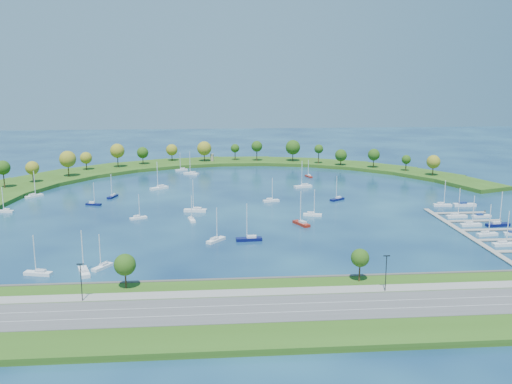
{
  "coord_description": "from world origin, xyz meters",
  "views": [
    {
      "loc": [
        -16.69,
        -256.09,
        59.7
      ],
      "look_at": [
        5.0,
        5.0,
        4.0
      ],
      "focal_mm": 39.93,
      "sensor_mm": 36.0,
      "label": 1
    }
  ],
  "objects": [
    {
      "name": "moored_boat_2",
      "position": [
        -50.2,
        -85.65,
        0.88
      ],
      "size": [
        5.85,
        7.51,
        11.11
      ],
      "rotation": [
        0.0,
        0.0,
        4.14
      ],
      "color": "white",
      "rests_on": "ground"
    },
    {
      "name": "south_shoreline",
      "position": [
        0.03,
        -122.88,
        1.0
      ],
      "size": [
        420.0,
        43.1,
        11.6
      ],
      "color": "#2D5015",
      "rests_on": "ground"
    },
    {
      "name": "breakwater_trees",
      "position": [
        -17.41,
        88.48,
        10.56
      ],
      "size": [
        236.57,
        90.15,
        14.58
      ],
      "color": "#382314",
      "rests_on": "breakwater"
    },
    {
      "name": "harbor_tower",
      "position": [
        -14.83,
        114.34,
        4.41
      ],
      "size": [
        2.6,
        2.6,
        4.71
      ],
      "color": "gray",
      "rests_on": "breakwater"
    },
    {
      "name": "moored_boat_16",
      "position": [
        43.29,
        1.81,
        0.9
      ],
      "size": [
        7.78,
        6.37,
        11.67
      ],
      "rotation": [
        0.0,
        0.0,
        3.75
      ],
      "color": "#0A0F44",
      "rests_on": "ground"
    },
    {
      "name": "moored_boat_5",
      "position": [
        -54.85,
        -90.09,
        0.95
      ],
      "size": [
        5.37,
        9.4,
        13.33
      ],
      "rotation": [
        0.0,
        0.0,
        1.9
      ],
      "color": "white",
      "rests_on": "ground"
    },
    {
      "name": "moored_boat_4",
      "position": [
        -42.69,
        34.98,
        0.98
      ],
      "size": [
        9.5,
        8.08,
        14.42
      ],
      "rotation": [
        0.0,
        0.0,
        3.78
      ],
      "color": "white",
      "rests_on": "ground"
    },
    {
      "name": "moored_boat_18",
      "position": [
        -63.51,
        16.54,
        0.89
      ],
      "size": [
        4.56,
        8.16,
        11.57
      ],
      "rotation": [
        0.0,
        0.0,
        4.39
      ],
      "color": "#0A0F44",
      "rests_on": "ground"
    },
    {
      "name": "ground",
      "position": [
        0.0,
        0.0,
        0.0
      ],
      "size": [
        700.0,
        700.0,
        0.0
      ],
      "primitive_type": "plane",
      "color": "#07153C",
      "rests_on": "ground"
    },
    {
      "name": "docked_boat_7",
      "position": [
        96.0,
        -48.64,
        0.97
      ],
      "size": [
        9.72,
        3.8,
        13.91
      ],
      "rotation": [
        0.0,
        0.0,
        0.12
      ],
      "color": "#0A0F44",
      "rests_on": "ground"
    },
    {
      "name": "moored_boat_1",
      "position": [
        -2.85,
        -60.15,
        0.96
      ],
      "size": [
        9.48,
        3.2,
        13.72
      ],
      "rotation": [
        0.0,
        0.0,
        3.21
      ],
      "color": "#0A0F44",
      "rests_on": "ground"
    },
    {
      "name": "moored_boat_8",
      "position": [
        -33.82,
        90.03,
        0.88
      ],
      "size": [
        7.85,
        5.08,
        11.24
      ],
      "rotation": [
        0.0,
        0.0,
        3.56
      ],
      "color": "white",
      "rests_on": "ground"
    },
    {
      "name": "docked_boat_10",
      "position": [
        87.92,
        -14.01,
        0.9
      ],
      "size": [
        8.31,
        3.19,
        11.91
      ],
      "rotation": [
        0.0,
        0.0,
        -0.12
      ],
      "color": "white",
      "rests_on": "ground"
    },
    {
      "name": "moored_boat_11",
      "position": [
        -68.23,
        -90.02,
        0.92
      ],
      "size": [
        8.74,
        4.33,
        12.37
      ],
      "rotation": [
        0.0,
        0.0,
        2.9
      ],
      "color": "white",
      "rests_on": "ground"
    },
    {
      "name": "docked_boat_6",
      "position": [
        85.52,
        -47.5,
        0.91
      ],
      "size": [
        8.34,
        2.51,
        12.18
      ],
      "rotation": [
        0.0,
        0.0,
        0.02
      ],
      "color": "white",
      "rests_on": "ground"
    },
    {
      "name": "docked_boat_11",
      "position": [
        97.85,
        -14.68,
        0.74
      ],
      "size": [
        10.05,
        3.26,
        2.03
      ],
      "rotation": [
        0.0,
        0.0,
        -0.05
      ],
      "color": "white",
      "rests_on": "ground"
    },
    {
      "name": "moored_boat_10",
      "position": [
        -101.56,
        20.47,
        0.93
      ],
      "size": [
        7.6,
        8.14,
        12.81
      ],
      "rotation": [
        0.0,
        0.0,
        0.85
      ],
      "color": "white",
      "rests_on": "ground"
    },
    {
      "name": "moored_boat_13",
      "position": [
        -69.69,
        1.17,
        0.87
      ],
      "size": [
        7.4,
        4.02,
        10.48
      ],
      "rotation": [
        0.0,
        0.0,
        5.98
      ],
      "color": "#0A0F44",
      "rests_on": "ground"
    },
    {
      "name": "docked_boat_9",
      "position": [
        95.98,
        -34.77,
        0.61
      ],
      "size": [
        8.32,
        3.16,
        1.66
      ],
      "rotation": [
        0.0,
        0.0,
        0.11
      ],
      "color": "white",
      "rests_on": "ground"
    },
    {
      "name": "moored_boat_19",
      "position": [
        -24.29,
        -30.55,
        0.87
      ],
      "size": [
        3.5,
        7.57,
        10.74
      ],
      "rotation": [
        0.0,
        0.0,
        4.92
      ],
      "color": "white",
      "rests_on": "ground"
    },
    {
      "name": "moored_boat_0",
      "position": [
        11.69,
        1.41,
        0.89
      ],
      "size": [
        7.94,
        3.81,
        11.25
      ],
      "rotation": [
        0.0,
        0.0,
        6.51
      ],
      "color": "white",
      "rests_on": "ground"
    },
    {
      "name": "moored_boat_14",
      "position": [
        -23.05,
        -15.21,
        0.98
      ],
      "size": [
        9.95,
        4.0,
        14.22
      ],
      "rotation": [
        0.0,
        0.0,
        3.01
      ],
      "color": "white",
      "rests_on": "ground"
    },
    {
      "name": "docked_boat_2",
      "position": [
        85.51,
        -73.57,
        0.92
      ],
      "size": [
        8.61,
        2.8,
        12.5
      ],
      "rotation": [
        0.0,
        0.0,
        0.05
      ],
      "color": "white",
      "rests_on": "ground"
    },
    {
      "name": "dock_system",
      "position": [
        85.3,
        -61.0,
        0.35
      ],
      "size": [
        24.28,
        82.0,
        1.6
      ],
      "color": "gray",
      "rests_on": "ground"
    },
    {
      "name": "docked_boat_4",
      "position": [
        85.52,
        -60.9,
        0.9
      ],
      "size": [
        8.28,
        3.45,
        11.81
      ],
      "rotation": [
        0.0,
        0.0,
        0.15
      ],
      "color": "white",
      "rests_on": "ground"
    },
    {
      "name": "moored_boat_12",
      "position": [
        -27.33,
        76.18,
        0.96
      ],
      "size": [
        9.37,
        6.88,
        13.68
      ],
      "rotation": [
        0.0,
        0.0,
        2.62
      ],
      "color": "white",
      "rests_on": "ground"
    },
    {
      "name": "breakwater",
      "position": [
        -46.33,
        48.72,
        0.99
      ],
      "size": [
        286.74,
        247.64,
        2.0
      ],
      "color": "#2D5015",
      "rests_on": "ground"
    },
    {
      "name": "moored_boat_7",
      "position": [
        40.28,
        62.78,
        0.85
      ],
      "size": [
        3.74,
        6.86,
        9.72
      ],
      "rotation": [
        0.0,
        0.0,
        1.87
      ],
      "color": "maroon",
      "rests_on": "ground"
    },
    {
      "name": "moored_boat_17",
      "position": [
        -14.88,
        -60.3,
        0.92
      ],
      "size": [
        7.17,
        7.97,
        12.35
      ],
      "rotation": [
        0.0,
        0.0,
        0.88
      ],
      "color": "white",
      "rests_on": "ground"
    },
    {
      "name": "moored_boat_6",
      "position": [
        -104.93,
        -9.55,
        0.88
      ],
      "size": [
        7.75,
        3.37,
        11.03
      ],
      "rotation": [
        0.0,
        0.0,
        2.97
      ],
      "color": "white",
      "rests_on": "ground"
    },
    {
      "name": "moored_boat_9",
      "position": [
        -46.35,
        -25.75,
        0.86
      ],
      "size": [
        7.25,
        4.9,
        10.43
      ],
      "rotation": [
        0.0,
        0.0,
        0.45
      ],
      "color": "white",
      "rests_on": "ground"
    },
    {
      "name": "docked_boat_8",
      "position": [
        85.51,
        -34.32,
        0.92
      ],
      "size": [
        8.67,
        2.77,
        12.6
      ],
      "rotation": [
        0.0,
        0.0,
        0.04
      ],
      "color": "white",
      "rests_on": "ground"
    },
    {
      "name": "moored_boat_15",
      "position": [
        26.29,
        -26.46,
        0.89
      ],
      "size": [
        8.08,
        4.03,
        11.45
      ],
      "rotation": [
        0.0,
        0.0,
        -0.25
      ],
      "color": "white",
      "rests_on": "ground"
    },
    {
      "name": "moored_boat_20",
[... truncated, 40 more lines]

